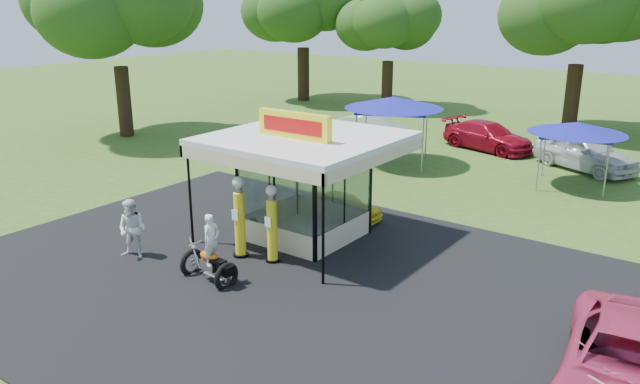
% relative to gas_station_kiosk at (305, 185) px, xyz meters
% --- Properties ---
extents(ground, '(120.00, 120.00, 0.00)m').
position_rel_gas_station_kiosk_xyz_m(ground, '(2.00, -4.99, -1.78)').
color(ground, '#345A1C').
rests_on(ground, ground).
extents(asphalt_apron, '(20.00, 14.00, 0.04)m').
position_rel_gas_station_kiosk_xyz_m(asphalt_apron, '(2.00, -2.99, -1.76)').
color(asphalt_apron, black).
rests_on(asphalt_apron, ground).
extents(gas_station_kiosk, '(5.40, 5.40, 4.18)m').
position_rel_gas_station_kiosk_xyz_m(gas_station_kiosk, '(0.00, 0.00, 0.00)').
color(gas_station_kiosk, white).
rests_on(gas_station_kiosk, ground).
extents(gas_pump_left, '(0.47, 0.47, 2.52)m').
position_rel_gas_station_kiosk_xyz_m(gas_pump_left, '(-0.56, -2.45, -0.58)').
color(gas_pump_left, black).
rests_on(gas_pump_left, ground).
extents(gas_pump_right, '(0.44, 0.44, 2.38)m').
position_rel_gas_station_kiosk_xyz_m(gas_pump_right, '(0.46, -2.18, -0.64)').
color(gas_pump_right, black).
rests_on(gas_pump_right, ground).
extents(motorcycle, '(1.75, 0.92, 2.05)m').
position_rel_gas_station_kiosk_xyz_m(motorcycle, '(-0.03, -4.18, -0.99)').
color(motorcycle, black).
rests_on(motorcycle, ground).
extents(spare_tires, '(0.77, 0.50, 0.65)m').
position_rel_gas_station_kiosk_xyz_m(spare_tires, '(-1.50, -0.95, -1.47)').
color(spare_tires, black).
rests_on(spare_tires, ground).
extents(kiosk_car, '(2.82, 1.13, 0.96)m').
position_rel_gas_station_kiosk_xyz_m(kiosk_car, '(-0.00, 2.21, -1.30)').
color(kiosk_car, yellow).
rests_on(kiosk_car, ground).
extents(pink_sedan, '(3.25, 5.74, 1.51)m').
position_rel_gas_station_kiosk_xyz_m(pink_sedan, '(10.27, -3.18, -1.03)').
color(pink_sedan, '#D03865').
rests_on(pink_sedan, ground).
extents(spectator_west, '(1.07, 0.96, 1.81)m').
position_rel_gas_station_kiosk_xyz_m(spectator_west, '(-3.11, -4.36, -0.88)').
color(spectator_west, white).
rests_on(spectator_west, ground).
extents(bg_car_a, '(4.45, 1.64, 1.46)m').
position_rel_gas_station_kiosk_xyz_m(bg_car_a, '(-5.61, 13.22, -1.06)').
color(bg_car_a, silver).
rests_on(bg_car_a, ground).
extents(bg_car_b, '(5.24, 3.21, 1.42)m').
position_rel_gas_station_kiosk_xyz_m(bg_car_b, '(0.09, 15.25, -1.07)').
color(bg_car_b, maroon).
rests_on(bg_car_b, ground).
extents(bg_car_c, '(5.15, 3.82, 1.63)m').
position_rel_gas_station_kiosk_xyz_m(bg_car_c, '(5.14, 14.02, -0.97)').
color(bg_car_c, silver).
rests_on(bg_car_c, ground).
extents(tent_west, '(4.52, 4.52, 3.16)m').
position_rel_gas_station_kiosk_xyz_m(tent_west, '(-2.43, 9.86, 1.08)').
color(tent_west, gray).
rests_on(tent_west, ground).
extents(tent_east, '(3.85, 3.85, 2.69)m').
position_rel_gas_station_kiosk_xyz_m(tent_east, '(5.38, 11.02, 0.65)').
color(tent_east, gray).
rests_on(tent_east, ground).
extents(oak_far_a, '(9.25, 9.25, 10.97)m').
position_rel_gas_station_kiosk_xyz_m(oak_far_a, '(-17.37, 22.48, 5.20)').
color(oak_far_a, black).
rests_on(oak_far_a, ground).
extents(oak_far_b, '(7.54, 7.54, 8.99)m').
position_rel_gas_station_kiosk_xyz_m(oak_far_b, '(-10.57, 23.28, 3.96)').
color(oak_far_b, black).
rests_on(oak_far_b, ground).
extents(oak_far_c, '(9.32, 9.32, 10.99)m').
position_rel_gas_station_kiosk_xyz_m(oak_far_c, '(2.25, 22.12, 5.19)').
color(oak_far_c, black).
rests_on(oak_far_c, ground).
extents(oak_near, '(9.91, 9.91, 11.41)m').
position_rel_gas_station_kiosk_xyz_m(oak_near, '(-17.65, 6.47, 5.37)').
color(oak_near, black).
rests_on(oak_near, ground).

